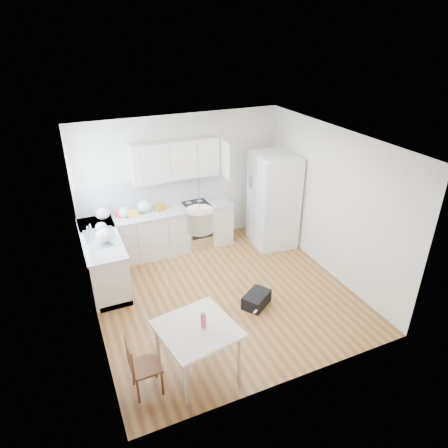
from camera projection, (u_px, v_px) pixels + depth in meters
name	position (u px, v px, depth m)	size (l,w,h in m)	color
floor	(223.00, 293.00, 6.98)	(4.20, 4.20, 0.00)	brown
ceiling	(223.00, 141.00, 5.76)	(4.20, 4.20, 0.00)	white
wall_back	(181.00, 181.00, 8.08)	(4.20, 4.20, 0.00)	silver
wall_left	(87.00, 252.00, 5.61)	(4.20, 4.20, 0.00)	silver
wall_right	(330.00, 203.00, 7.13)	(4.20, 4.20, 0.00)	silver
window_glassblock	(75.00, 196.00, 6.37)	(0.02, 1.00, 1.00)	#BFE0F9
cabinets_back	(160.00, 233.00, 8.03)	(3.00, 0.60, 0.88)	beige
cabinets_left	(104.00, 260.00, 7.11)	(0.60, 1.80, 0.88)	beige
counter_back	(158.00, 212.00, 7.83)	(3.02, 0.64, 0.04)	#A9ACAE
counter_left	(100.00, 238.00, 6.90)	(0.64, 1.82, 0.04)	#A9ACAE
backsplash_back	(153.00, 192.00, 7.92)	(3.00, 0.01, 0.58)	white
backsplash_left	(80.00, 225.00, 6.66)	(0.01, 1.80, 0.58)	white
upper_cabinets	(175.00, 160.00, 7.66)	(1.70, 0.32, 0.75)	beige
range_oven	(197.00, 226.00, 8.32)	(0.50, 0.61, 0.88)	silver
sink	(101.00, 238.00, 6.86)	(0.50, 0.80, 0.16)	silver
refrigerator	(274.00, 200.00, 8.21)	(0.91, 0.97, 1.93)	white
dining_table	(197.00, 332.00, 5.14)	(1.09, 1.09, 0.74)	beige
dining_chair	(146.00, 365.00, 4.96)	(0.36, 0.36, 0.85)	#452514
drink_bottle	(203.00, 319.00, 5.07)	(0.07, 0.07, 0.24)	#D73B6F
gym_bag	(257.00, 299.00, 6.64)	(0.49, 0.32, 0.23)	black
pendant_lamp	(200.00, 220.00, 4.63)	(0.33, 0.33, 0.26)	beige
grocery_bag_a	(102.00, 213.00, 7.46)	(0.26, 0.22, 0.24)	white
grocery_bag_b	(125.00, 212.00, 7.54)	(0.23, 0.19, 0.20)	white
grocery_bag_c	(144.00, 206.00, 7.75)	(0.26, 0.23, 0.24)	white
grocery_bag_d	(101.00, 227.00, 7.03)	(0.20, 0.17, 0.18)	white
grocery_bag_e	(104.00, 236.00, 6.67)	(0.28, 0.23, 0.25)	white
snack_orange	(161.00, 208.00, 7.84)	(0.16, 0.10, 0.11)	orange
snack_yellow	(134.00, 214.00, 7.59)	(0.17, 0.11, 0.12)	yellow
snack_red	(120.00, 214.00, 7.57)	(0.16, 0.10, 0.11)	red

